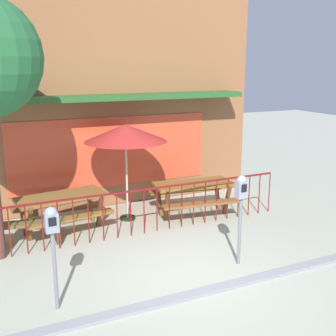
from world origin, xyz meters
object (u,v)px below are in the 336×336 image
parking_meter_near (241,197)px  patio_bench (27,228)px  patio_umbrella (126,133)px  picnic_table_left (61,203)px  parking_meter_far (52,231)px  picnic_table_right (193,189)px

parking_meter_near → patio_bench: bearing=144.0°
patio_umbrella → patio_bench: patio_umbrella is taller
picnic_table_left → parking_meter_near: size_ratio=1.22×
patio_bench → parking_meter_far: 2.60m
picnic_table_right → parking_meter_near: size_ratio=1.22×
picnic_table_right → patio_umbrella: size_ratio=0.90×
picnic_table_right → parking_meter_near: (-0.46, -2.56, 0.63)m
picnic_table_left → picnic_table_right: (2.96, -0.31, 0.00)m
picnic_table_left → patio_bench: 0.94m
picnic_table_left → parking_meter_near: parking_meter_near is taller
parking_meter_near → parking_meter_far: 3.17m
picnic_table_left → patio_umbrella: (1.48, 0.06, 1.36)m
picnic_table_right → parking_meter_far: size_ratio=1.27×
patio_bench → patio_umbrella: bearing=13.8°
parking_meter_near → parking_meter_far: size_ratio=1.04×
picnic_table_left → picnic_table_right: bearing=-6.0°
picnic_table_right → patio_umbrella: (-1.49, 0.37, 1.36)m
picnic_table_right → parking_meter_near: 2.68m
picnic_table_right → patio_bench: picnic_table_right is taller
patio_umbrella → patio_bench: bearing=-166.2°
picnic_table_right → parking_meter_far: parking_meter_far is taller
picnic_table_left → patio_bench: size_ratio=1.38×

